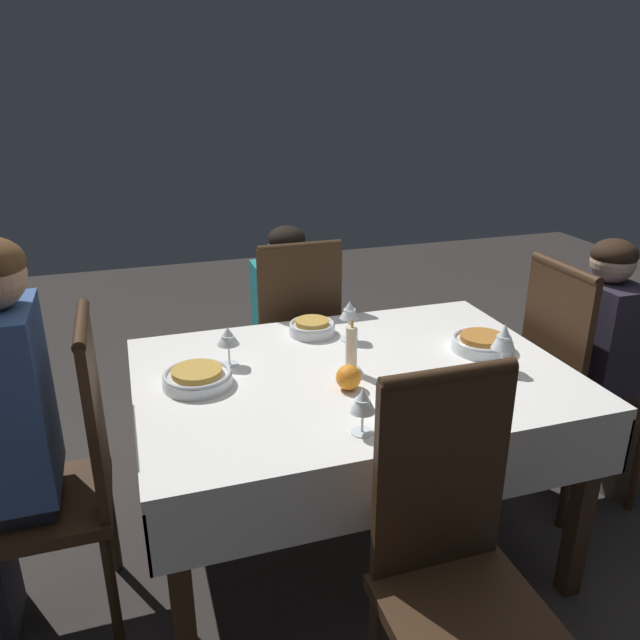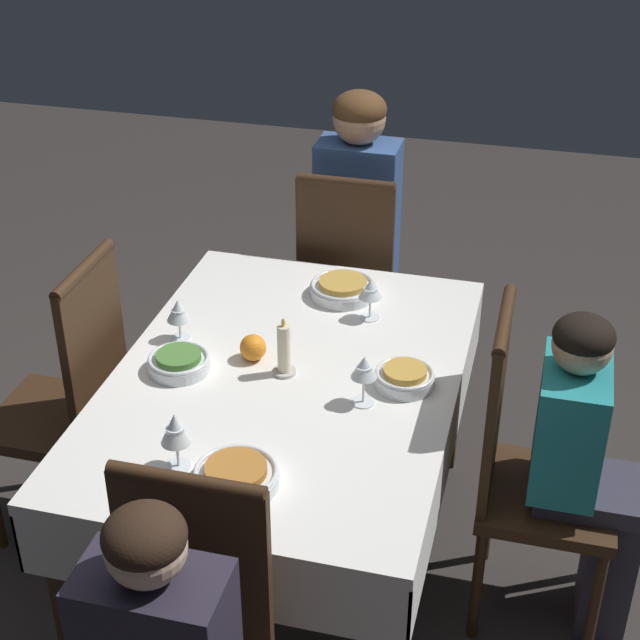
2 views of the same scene
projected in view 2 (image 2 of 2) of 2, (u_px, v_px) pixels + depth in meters
ground_plane at (290, 560)px, 3.20m from camera, size 8.00×8.00×0.00m
dining_table at (286, 399)px, 2.87m from camera, size 1.40×0.99×0.73m
chair_east at (350, 285)px, 3.68m from camera, size 0.39×0.38×1.02m
chair_south at (525, 463)px, 2.78m from camera, size 0.38×0.39×1.02m
chair_north at (72, 395)px, 3.07m from camera, size 0.38×0.39×1.02m
person_adult_denim at (360, 228)px, 3.72m from camera, size 0.34×0.30×1.26m
person_child_teal at (586, 465)px, 2.73m from camera, size 0.30×0.33×1.04m
bowl_east at (343, 288)px, 3.22m from camera, size 0.22×0.22×0.06m
wine_glass_east at (370, 290)px, 3.06m from camera, size 0.07×0.07×0.14m
bowl_west at (236, 475)px, 2.40m from camera, size 0.21×0.21×0.06m
wine_glass_west at (175, 430)px, 2.41m from camera, size 0.08×0.08×0.16m
bowl_south at (405, 377)px, 2.77m from camera, size 0.17×0.17×0.06m
wine_glass_south at (364, 369)px, 2.65m from camera, size 0.07×0.07×0.15m
bowl_north at (179, 362)px, 2.84m from camera, size 0.18×0.18×0.06m
wine_glass_north at (178, 312)px, 2.95m from camera, size 0.07×0.07×0.14m
candle_centerpiece at (284, 352)px, 2.80m from camera, size 0.07×0.07×0.18m
orange_fruit at (253, 348)px, 2.88m from camera, size 0.08×0.08×0.08m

